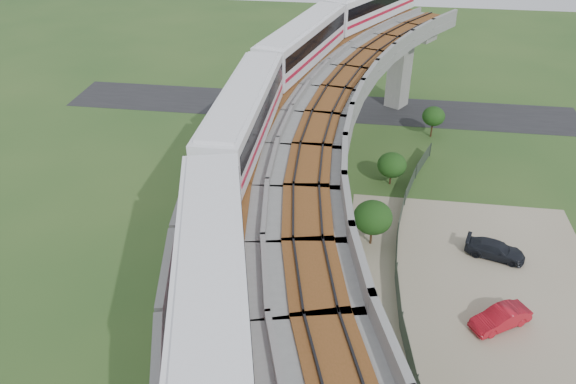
{
  "coord_description": "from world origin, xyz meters",
  "views": [
    {
      "loc": [
        5.18,
        -31.91,
        27.04
      ],
      "look_at": [
        0.78,
        -1.21,
        7.5
      ],
      "focal_mm": 35.0,
      "sensor_mm": 36.0,
      "label": 1
    }
  ],
  "objects": [
    {
      "name": "ground",
      "position": [
        0.0,
        0.0,
        0.0
      ],
      "size": [
        160.0,
        160.0,
        0.0
      ],
      "primitive_type": "plane",
      "color": "#294E1F",
      "rests_on": "ground"
    },
    {
      "name": "dirt_lot",
      "position": [
        14.0,
        -2.0,
        0.02
      ],
      "size": [
        18.0,
        26.0,
        0.04
      ],
      "primitive_type": "cube",
      "color": "gray",
      "rests_on": "ground"
    },
    {
      "name": "asphalt_road",
      "position": [
        0.0,
        30.0,
        0.01
      ],
      "size": [
        60.0,
        8.0,
        0.03
      ],
      "primitive_type": "cube",
      "color": "#232326",
      "rests_on": "ground"
    },
    {
      "name": "viaduct",
      "position": [
        3.84,
        0.0,
        9.05
      ],
      "size": [
        19.58,
        73.98,
        11.4
      ],
      "color": "#99968E",
      "rests_on": "ground"
    },
    {
      "name": "metro_train",
      "position": [
        0.71,
        6.57,
        12.31
      ],
      "size": [
        13.78,
        60.94,
        3.64
      ],
      "color": "white",
      "rests_on": "ground"
    },
    {
      "name": "fence",
      "position": [
        9.75,
        0.0,
        0.75
      ],
      "size": [
        3.87,
        38.73,
        1.5
      ],
      "color": "#2D382D",
      "rests_on": "ground"
    },
    {
      "name": "tree_0",
      "position": [
        12.66,
        23.85,
        2.36
      ],
      "size": [
        2.38,
        2.38,
        3.38
      ],
      "color": "#382314",
      "rests_on": "ground"
    },
    {
      "name": "tree_1",
      "position": [
        8.22,
        13.33,
        2.0
      ],
      "size": [
        2.66,
        2.66,
        3.14
      ],
      "color": "#382314",
      "rests_on": "ground"
    },
    {
      "name": "tree_2",
      "position": [
        6.61,
        3.94,
        2.51
      ],
      "size": [
        3.02,
        3.02,
        3.8
      ],
      "color": "#382314",
      "rests_on": "ground"
    },
    {
      "name": "tree_3",
      "position": [
        6.59,
        -7.69,
        2.27
      ],
      "size": [
        2.38,
        2.38,
        3.29
      ],
      "color": "#382314",
      "rests_on": "ground"
    },
    {
      "name": "car_red",
      "position": [
        15.1,
        -3.79,
        0.72
      ],
      "size": [
        4.27,
        3.44,
        1.36
      ],
      "primitive_type": "imported",
      "rotation": [
        0.0,
        0.0,
        -1.0
      ],
      "color": "#A80F1C",
      "rests_on": "dirt_lot"
    },
    {
      "name": "car_dark",
      "position": [
        15.97,
        3.63,
        0.68
      ],
      "size": [
        4.72,
        2.94,
        1.28
      ],
      "primitive_type": "imported",
      "rotation": [
        0.0,
        0.0,
        1.29
      ],
      "color": "black",
      "rests_on": "dirt_lot"
    }
  ]
}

